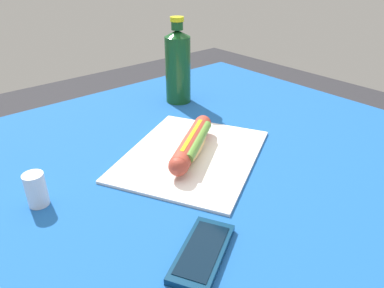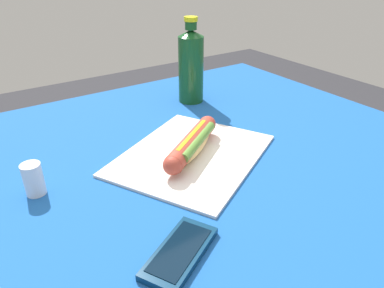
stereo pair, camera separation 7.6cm
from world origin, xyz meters
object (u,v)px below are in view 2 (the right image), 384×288
hot_dog (192,143)px  cell_phone (180,253)px  salt_shaker (33,179)px  soda_bottle (191,65)px

hot_dog → cell_phone: hot_dog is taller
cell_phone → salt_shaker: (0.14, -0.28, 0.02)m
hot_dog → salt_shaker: 0.32m
salt_shaker → hot_dog: bearing=171.0°
cell_phone → soda_bottle: bearing=-125.5°
hot_dog → salt_shaker: (0.32, -0.05, -0.00)m
cell_phone → salt_shaker: 0.31m
hot_dog → cell_phone: (0.18, 0.23, -0.03)m
cell_phone → salt_shaker: salt_shaker is taller
hot_dog → soda_bottle: soda_bottle is taller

